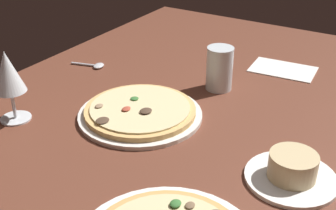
# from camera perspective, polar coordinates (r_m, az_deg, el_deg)

# --- Properties ---
(dining_table) EXTENTS (1.50, 1.10, 0.04)m
(dining_table) POSITION_cam_1_polar(r_m,az_deg,el_deg) (1.04, 3.54, -2.41)
(dining_table) COLOR brown
(dining_table) RESTS_ON ground
(pizza_main) EXTENTS (0.29, 0.29, 0.03)m
(pizza_main) POSITION_cam_1_polar(r_m,az_deg,el_deg) (1.02, -3.61, -0.91)
(pizza_main) COLOR silver
(pizza_main) RESTS_ON dining_table
(ramekin_on_saucer) EXTENTS (0.17, 0.17, 0.06)m
(ramekin_on_saucer) POSITION_cam_1_polar(r_m,az_deg,el_deg) (0.85, 15.67, -8.14)
(ramekin_on_saucer) COLOR white
(ramekin_on_saucer) RESTS_ON dining_table
(wine_glass_far) EXTENTS (0.07, 0.07, 0.17)m
(wine_glass_far) POSITION_cam_1_polar(r_m,az_deg,el_deg) (1.02, -19.95, 3.80)
(wine_glass_far) COLOR silver
(wine_glass_far) RESTS_ON dining_table
(water_glass) EXTENTS (0.07, 0.07, 0.11)m
(water_glass) POSITION_cam_1_polar(r_m,az_deg,el_deg) (1.15, 6.63, 4.32)
(water_glass) COLOR silver
(water_glass) RESTS_ON dining_table
(paper_menu) EXTENTS (0.13, 0.19, 0.00)m
(paper_menu) POSITION_cam_1_polar(r_m,az_deg,el_deg) (1.31, 14.58, 4.46)
(paper_menu) COLOR white
(paper_menu) RESTS_ON dining_table
(spoon) EXTENTS (0.05, 0.10, 0.01)m
(spoon) POSITION_cam_1_polar(r_m,az_deg,el_deg) (1.30, -9.39, 5.06)
(spoon) COLOR silver
(spoon) RESTS_ON dining_table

